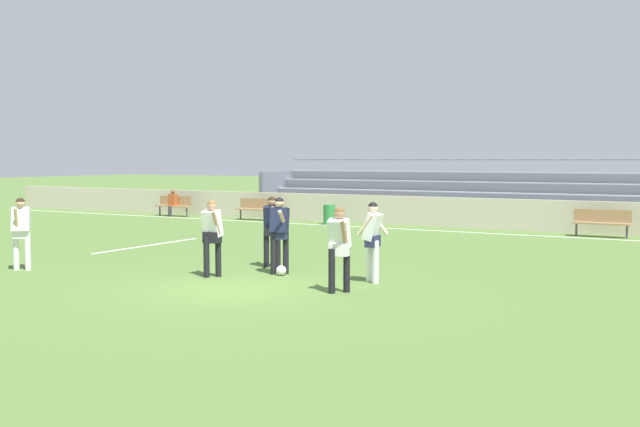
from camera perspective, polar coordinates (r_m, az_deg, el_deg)
The scene contains 17 objects.
ground_plane at distance 14.53m, azimuth -6.88°, elevation -5.84°, with size 160.00×160.00×0.00m, color #4C6B30.
field_line_sideline at distance 26.07m, azimuth 10.17°, elevation -1.39°, with size 44.00×0.12×0.01m, color white.
field_line_penalty_mark at distance 22.07m, azimuth -13.32°, elevation -2.45°, with size 0.12×4.40×0.01m, color white.
sideline_wall at distance 27.43m, azimuth 11.20°, elevation 0.05°, with size 48.00×0.16×1.13m, color beige.
bleacher_stand at distance 28.90m, azimuth 20.19°, elevation 1.15°, with size 27.52×3.11×2.57m.
bench_near_wall_gap at distance 33.23m, azimuth -11.38°, elevation 0.74°, with size 1.80×0.40×0.90m.
bench_far_right at distance 30.52m, azimuth -4.98°, elevation 0.50°, with size 1.80×0.40×0.90m.
bench_far_left at distance 25.50m, azimuth 21.25°, elevation -0.51°, with size 1.80×0.40×0.90m.
trash_bin at distance 28.31m, azimuth 0.74°, elevation -0.09°, with size 0.47×0.47×0.78m, color #2D7F3D.
spectator_seated at distance 33.14m, azimuth -11.51°, elevation 1.00°, with size 0.36×0.42×1.21m.
player_dark_deep_cover at distance 16.08m, azimuth -3.20°, elevation -1.17°, with size 0.48×0.66×1.71m.
player_dark_on_ball at distance 17.09m, azimuth -3.79°, elevation -0.92°, with size 0.48×0.58×1.68m.
player_white_wide_left at distance 15.00m, azimuth 4.16°, elevation -1.67°, with size 0.55×0.45×1.67m.
player_white_trailing_run at distance 13.81m, azimuth 1.53°, elevation -2.26°, with size 0.45×0.55×1.64m.
player_white_challenging at distance 17.98m, azimuth -22.41°, elevation -1.00°, with size 0.53×0.61×1.67m.
player_white_overlapping at distance 15.82m, azimuth -8.47°, elevation -1.39°, with size 0.44×0.45×1.67m.
soccer_ball at distance 15.99m, azimuth -3.05°, elevation -4.49°, with size 0.22×0.22×0.22m, color white.
Camera 1 is at (8.45, -11.55, 2.54)m, focal length 40.78 mm.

